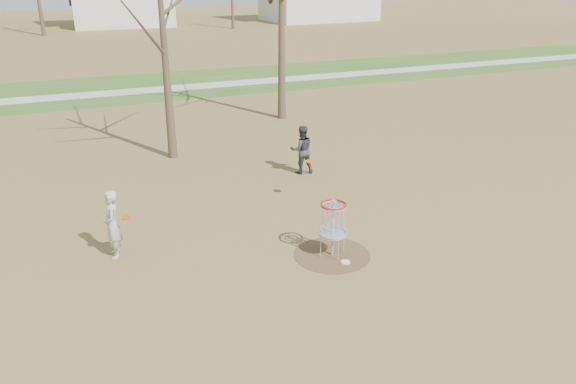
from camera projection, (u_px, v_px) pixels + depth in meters
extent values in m
plane|color=brown|center=(332.00, 255.00, 13.12)|extent=(160.00, 160.00, 0.00)
cube|color=#2D5119|center=(164.00, 85.00, 31.10)|extent=(160.00, 8.00, 0.01)
cube|color=#9E9E99|center=(167.00, 89.00, 30.24)|extent=(160.00, 1.50, 0.01)
cylinder|color=#47331E|center=(332.00, 255.00, 13.12)|extent=(1.80, 1.80, 0.01)
imported|color=#A9A9A9|center=(112.00, 224.00, 12.77)|extent=(0.42, 0.61, 1.63)
imported|color=#303035|center=(302.00, 150.00, 17.94)|extent=(0.84, 0.70, 1.57)
cylinder|color=silver|center=(345.00, 262.00, 12.76)|extent=(0.22, 0.22, 0.02)
cylinder|color=#DE430B|center=(310.00, 162.00, 15.54)|extent=(0.22, 0.22, 0.07)
cylinder|color=red|center=(126.00, 218.00, 12.59)|extent=(0.22, 0.22, 0.02)
cylinder|color=#9EA3AD|center=(333.00, 229.00, 12.86)|extent=(0.05, 0.05, 1.35)
cylinder|color=#9EA3AD|center=(333.00, 234.00, 12.91)|extent=(0.64, 0.64, 0.04)
torus|color=#9EA3AD|center=(334.00, 206.00, 12.64)|extent=(0.60, 0.60, 0.04)
torus|color=red|center=(334.00, 205.00, 12.63)|extent=(0.60, 0.60, 0.04)
cone|color=#382B1E|center=(164.00, 48.00, 18.27)|extent=(0.32, 0.32, 7.50)
cone|color=#382B1E|center=(281.00, 17.00, 23.00)|extent=(0.36, 0.36, 8.50)
cube|color=silver|center=(123.00, 10.00, 59.44)|extent=(10.24, 7.34, 3.20)
cube|color=silver|center=(319.00, 6.00, 65.43)|extent=(12.40, 8.62, 3.20)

